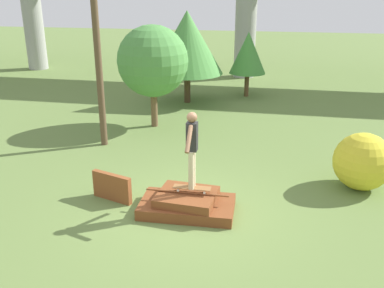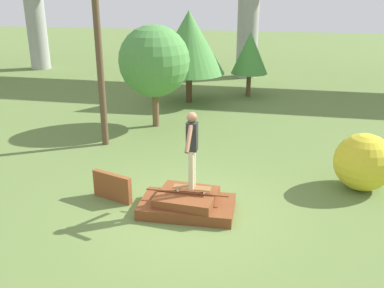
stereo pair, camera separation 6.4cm
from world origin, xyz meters
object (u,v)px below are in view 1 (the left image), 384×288
Objects in this scene: tree_behind_right at (248,53)px; tree_mid_back at (187,43)px; tree_behind_left at (153,61)px; bush_yellow_flowering at (363,162)px; skateboard at (192,188)px; utility_pole at (95,22)px; skater at (192,145)px.

tree_mid_back reaches higher than tree_behind_right.
tree_behind_left is 7.43m from bush_yellow_flowering.
tree_mid_back reaches higher than bush_yellow_flowering.
utility_pole reaches higher than skateboard.
utility_pole reaches higher than bush_yellow_flowering.
skateboard is 0.98m from skater.
utility_pole is 7.99m from bush_yellow_flowering.
skater is at bearing -92.04° from tree_behind_right.
tree_behind_left is (-2.44, 5.66, 1.70)m from skateboard.
skateboard is at bearing -135.00° from skater.
bush_yellow_flowering is at bearing -13.14° from utility_pole.
tree_mid_back is at bearing 102.31° from skateboard.
tree_behind_right is 0.75× the size of tree_mid_back.
tree_behind_right is (0.38, 10.59, 1.34)m from skateboard.
skateboard is 0.24× the size of tree_behind_left.
bush_yellow_flowering is at bearing 26.60° from skateboard.
tree_behind_left is 0.93× the size of tree_mid_back.
tree_behind_left is at bearing 113.33° from skater.
bush_yellow_flowering is (3.39, -8.71, -1.21)m from tree_behind_right.
tree_mid_back is (-1.98, 9.08, 0.94)m from skater.
utility_pole is 5.12× the size of bush_yellow_flowering.
tree_behind_right is (0.38, 10.59, 0.37)m from skater.
tree_behind_left is (1.02, 2.09, -1.42)m from utility_pole.
skateboard is at bearing -92.04° from tree_behind_right.
skateboard is 9.49m from tree_mid_back.
skater is 10.61m from tree_behind_right.
bush_yellow_flowering is at bearing -51.39° from tree_mid_back.
skateboard is 0.22× the size of tree_mid_back.
utility_pole is at bearing 134.11° from skateboard.
skater is 5.41m from utility_pole.
skater is (0.00, 0.00, 0.98)m from skateboard.
skater is at bearing -66.67° from tree_behind_left.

